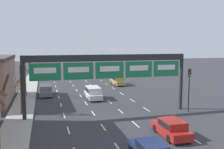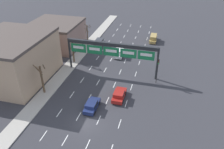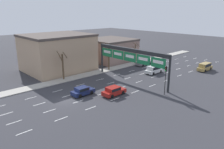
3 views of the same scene
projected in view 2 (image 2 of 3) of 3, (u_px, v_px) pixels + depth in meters
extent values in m
plane|color=#333338|center=(86.00, 123.00, 33.03)|extent=(220.00, 220.00, 0.00)
cube|color=#A8A399|center=(30.00, 112.00, 35.07)|extent=(2.80, 110.00, 0.15)
cube|color=white|center=(43.00, 136.00, 30.79)|extent=(0.12, 2.00, 0.01)
cube|color=white|center=(59.00, 113.00, 34.92)|extent=(0.12, 2.00, 0.01)
cube|color=white|center=(72.00, 95.00, 39.05)|extent=(0.12, 2.00, 0.01)
cube|color=white|center=(82.00, 80.00, 43.19)|extent=(0.12, 2.00, 0.01)
cube|color=white|center=(91.00, 68.00, 47.32)|extent=(0.12, 2.00, 0.01)
cube|color=white|center=(98.00, 58.00, 51.45)|extent=(0.12, 2.00, 0.01)
cube|color=white|center=(104.00, 49.00, 55.58)|extent=(0.12, 2.00, 0.01)
cube|color=white|center=(109.00, 42.00, 59.72)|extent=(0.12, 2.00, 0.01)
cube|color=white|center=(113.00, 35.00, 63.85)|extent=(0.12, 2.00, 0.01)
cube|color=white|center=(117.00, 30.00, 67.98)|extent=(0.12, 2.00, 0.01)
cube|color=white|center=(121.00, 25.00, 72.11)|extent=(0.12, 2.00, 0.01)
cube|color=white|center=(65.00, 140.00, 30.08)|extent=(0.12, 2.00, 0.01)
cube|color=white|center=(79.00, 116.00, 34.21)|extent=(0.12, 2.00, 0.01)
cube|color=white|center=(89.00, 98.00, 38.34)|extent=(0.12, 2.00, 0.01)
cube|color=white|center=(98.00, 82.00, 42.48)|extent=(0.12, 2.00, 0.01)
cube|color=white|center=(105.00, 70.00, 46.61)|extent=(0.12, 2.00, 0.01)
cube|color=white|center=(111.00, 59.00, 50.74)|extent=(0.12, 2.00, 0.01)
cube|color=white|center=(116.00, 51.00, 54.87)|extent=(0.12, 2.00, 0.01)
cube|color=white|center=(121.00, 43.00, 59.01)|extent=(0.12, 2.00, 0.01)
cube|color=white|center=(124.00, 36.00, 63.14)|extent=(0.12, 2.00, 0.01)
cube|color=white|center=(128.00, 31.00, 67.27)|extent=(0.12, 2.00, 0.01)
cube|color=white|center=(131.00, 25.00, 71.40)|extent=(0.12, 2.00, 0.01)
cube|color=white|center=(87.00, 145.00, 29.37)|extent=(0.12, 2.00, 0.01)
cube|color=white|center=(99.00, 120.00, 33.50)|extent=(0.12, 2.00, 0.01)
cube|color=white|center=(107.00, 100.00, 37.63)|extent=(0.12, 2.00, 0.01)
cube|color=white|center=(114.00, 85.00, 41.76)|extent=(0.12, 2.00, 0.01)
cube|color=white|center=(120.00, 72.00, 45.90)|extent=(0.12, 2.00, 0.01)
cube|color=white|center=(125.00, 61.00, 50.03)|extent=(0.12, 2.00, 0.01)
cube|color=white|center=(129.00, 52.00, 54.16)|extent=(0.12, 2.00, 0.01)
cube|color=white|center=(133.00, 44.00, 58.30)|extent=(0.12, 2.00, 0.01)
cube|color=white|center=(136.00, 37.00, 62.43)|extent=(0.12, 2.00, 0.01)
cube|color=white|center=(138.00, 32.00, 66.56)|extent=(0.12, 2.00, 0.01)
cube|color=white|center=(141.00, 26.00, 70.69)|extent=(0.12, 2.00, 0.01)
cube|color=white|center=(120.00, 124.00, 32.79)|extent=(0.12, 2.00, 0.01)
cube|color=white|center=(126.00, 104.00, 36.92)|extent=(0.12, 2.00, 0.01)
cube|color=white|center=(131.00, 87.00, 41.05)|extent=(0.12, 2.00, 0.01)
cube|color=white|center=(136.00, 74.00, 45.19)|extent=(0.12, 2.00, 0.01)
cube|color=white|center=(139.00, 63.00, 49.32)|extent=(0.12, 2.00, 0.01)
cube|color=white|center=(142.00, 54.00, 53.45)|extent=(0.12, 2.00, 0.01)
cube|color=white|center=(145.00, 46.00, 57.59)|extent=(0.12, 2.00, 0.01)
cube|color=white|center=(147.00, 39.00, 61.72)|extent=(0.12, 2.00, 0.01)
cube|color=white|center=(149.00, 33.00, 65.85)|extent=(0.12, 2.00, 0.01)
cube|color=white|center=(151.00, 27.00, 69.98)|extent=(0.12, 2.00, 0.01)
cylinder|color=#232628|center=(70.00, 54.00, 45.74)|extent=(0.40, 0.40, 6.76)
cylinder|color=#232628|center=(157.00, 64.00, 41.84)|extent=(0.40, 0.40, 6.76)
cube|color=#232628|center=(112.00, 45.00, 42.21)|extent=(18.10, 0.60, 0.70)
cube|color=#197542|center=(79.00, 48.00, 44.10)|extent=(3.17, 0.08, 1.80)
cube|color=white|center=(78.00, 47.00, 43.98)|extent=(2.22, 0.02, 0.58)
cube|color=#197542|center=(95.00, 50.00, 43.37)|extent=(3.17, 0.08, 1.80)
cube|color=white|center=(94.00, 49.00, 43.25)|extent=(2.22, 0.02, 0.58)
cube|color=#197542|center=(111.00, 52.00, 42.63)|extent=(3.17, 0.08, 1.80)
cube|color=white|center=(111.00, 51.00, 42.51)|extent=(2.22, 0.02, 0.58)
cube|color=#197542|center=(128.00, 54.00, 41.90)|extent=(3.17, 0.08, 1.80)
cube|color=white|center=(128.00, 53.00, 41.77)|extent=(2.22, 0.02, 0.58)
cube|color=#197542|center=(146.00, 56.00, 41.16)|extent=(3.17, 0.08, 1.80)
cube|color=white|center=(146.00, 55.00, 41.04)|extent=(2.22, 0.02, 0.58)
cube|color=tan|center=(13.00, 60.00, 41.86)|extent=(12.78, 14.70, 8.20)
cube|color=#4C423D|center=(8.00, 38.00, 39.60)|extent=(13.04, 14.99, 0.50)
cube|color=gray|center=(56.00, 35.00, 56.25)|extent=(11.94, 11.90, 5.74)
cube|color=#4C423D|center=(55.00, 23.00, 54.62)|extent=(12.18, 12.14, 0.50)
cube|color=silver|center=(120.00, 54.00, 52.15)|extent=(1.93, 4.63, 0.70)
cube|color=silver|center=(120.00, 51.00, 51.70)|extent=(1.78, 3.24, 0.88)
cube|color=black|center=(120.00, 51.00, 51.70)|extent=(1.81, 2.98, 0.63)
cylinder|color=black|center=(117.00, 52.00, 53.60)|extent=(0.22, 0.66, 0.66)
cylinder|color=black|center=(124.00, 52.00, 53.22)|extent=(0.22, 0.66, 0.66)
cylinder|color=black|center=(115.00, 57.00, 51.30)|extent=(0.22, 0.66, 0.66)
cylinder|color=black|center=(122.00, 57.00, 50.93)|extent=(0.22, 0.66, 0.66)
cube|color=#19234C|center=(92.00, 106.00, 35.52)|extent=(1.75, 4.03, 0.69)
cube|color=#19234C|center=(91.00, 104.00, 35.00)|extent=(1.61, 2.09, 0.56)
cube|color=black|center=(91.00, 104.00, 35.00)|extent=(1.65, 1.93, 0.40)
cylinder|color=black|center=(90.00, 102.00, 36.81)|extent=(0.22, 0.66, 0.66)
cylinder|color=black|center=(99.00, 103.00, 36.47)|extent=(0.22, 0.66, 0.66)
cylinder|color=black|center=(85.00, 111.00, 34.81)|extent=(0.22, 0.66, 0.66)
cylinder|color=black|center=(94.00, 113.00, 34.47)|extent=(0.22, 0.66, 0.66)
cube|color=maroon|center=(119.00, 95.00, 37.97)|extent=(1.86, 4.30, 0.68)
cube|color=maroon|center=(119.00, 93.00, 37.42)|extent=(1.71, 2.23, 0.62)
cube|color=black|center=(119.00, 93.00, 37.42)|extent=(1.74, 2.06, 0.44)
cylinder|color=black|center=(116.00, 92.00, 39.33)|extent=(0.22, 0.66, 0.66)
cylinder|color=black|center=(125.00, 93.00, 38.96)|extent=(0.22, 0.66, 0.66)
cylinder|color=black|center=(113.00, 100.00, 37.20)|extent=(0.22, 0.66, 0.66)
cylinder|color=black|center=(122.00, 102.00, 36.83)|extent=(0.22, 0.66, 0.66)
cube|color=slate|center=(99.00, 44.00, 57.19)|extent=(1.88, 4.89, 0.67)
cube|color=slate|center=(99.00, 41.00, 56.77)|extent=(1.73, 3.42, 0.79)
cube|color=black|center=(99.00, 41.00, 56.77)|extent=(1.77, 3.15, 0.57)
cylinder|color=black|center=(98.00, 42.00, 58.69)|extent=(0.22, 0.66, 0.66)
cylinder|color=black|center=(104.00, 43.00, 58.32)|extent=(0.22, 0.66, 0.66)
cylinder|color=black|center=(94.00, 46.00, 56.27)|extent=(0.22, 0.66, 0.66)
cylinder|color=black|center=(100.00, 47.00, 55.90)|extent=(0.22, 0.66, 0.66)
cube|color=#A88947|center=(153.00, 39.00, 59.76)|extent=(1.76, 4.88, 0.72)
cube|color=#A88947|center=(153.00, 37.00, 59.30)|extent=(1.62, 3.42, 0.91)
cube|color=black|center=(153.00, 37.00, 59.30)|extent=(1.65, 3.14, 0.66)
cylinder|color=black|center=(151.00, 38.00, 61.26)|extent=(0.22, 0.66, 0.66)
cylinder|color=black|center=(156.00, 38.00, 60.92)|extent=(0.22, 0.66, 0.66)
cylinder|color=black|center=(150.00, 42.00, 58.84)|extent=(0.22, 0.66, 0.66)
cylinder|color=black|center=(156.00, 42.00, 58.50)|extent=(0.22, 0.66, 0.66)
cylinder|color=black|center=(157.00, 74.00, 41.29)|extent=(0.12, 0.12, 4.18)
cube|color=black|center=(158.00, 62.00, 39.97)|extent=(0.30, 0.24, 0.90)
sphere|color=#3D0E0C|center=(159.00, 61.00, 39.71)|extent=(0.20, 0.20, 0.20)
sphere|color=#412F0C|center=(158.00, 62.00, 39.87)|extent=(0.20, 0.20, 0.20)
sphere|color=green|center=(158.00, 63.00, 40.02)|extent=(0.20, 0.20, 0.20)
cylinder|color=brown|center=(42.00, 80.00, 38.10)|extent=(0.36, 0.36, 5.34)
cylinder|color=brown|center=(39.00, 71.00, 36.58)|extent=(1.20, 0.33, 1.60)
cylinder|color=brown|center=(44.00, 67.00, 36.92)|extent=(0.80, 1.40, 1.59)
cylinder|color=brown|center=(38.00, 69.00, 36.13)|extent=(1.57, 0.31, 1.47)
cylinder|color=brown|center=(87.00, 35.00, 56.43)|extent=(0.25, 0.25, 5.29)
cylinder|color=brown|center=(86.00, 31.00, 55.97)|extent=(0.27, 0.79, 1.34)
cylinder|color=brown|center=(87.00, 30.00, 55.18)|extent=(1.15, 0.42, 1.16)
cylinder|color=brown|center=(90.00, 26.00, 55.02)|extent=(0.25, 1.68, 1.27)
cylinder|color=brown|center=(87.00, 26.00, 54.43)|extent=(1.43, 0.86, 1.29)
cylinder|color=brown|center=(73.00, 51.00, 48.18)|extent=(0.33, 0.33, 5.36)
cylinder|color=brown|center=(74.00, 41.00, 47.00)|extent=(0.39, 0.96, 1.05)
cylinder|color=brown|center=(70.00, 47.00, 47.57)|extent=(0.62, 1.20, 0.98)
cylinder|color=brown|center=(74.00, 46.00, 47.67)|extent=(0.46, 0.82, 1.26)
cylinder|color=brown|center=(72.00, 46.00, 48.08)|extent=(0.90, 0.89, 1.34)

